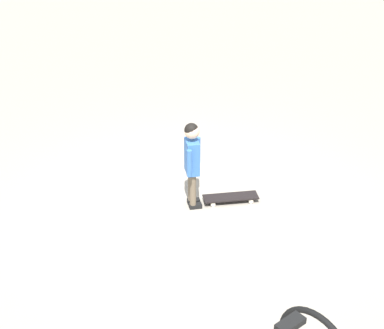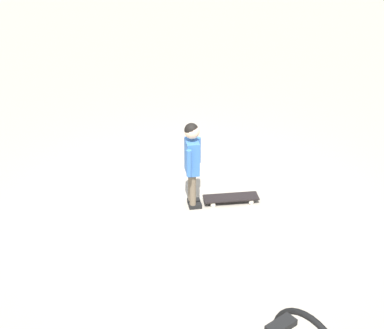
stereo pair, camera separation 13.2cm
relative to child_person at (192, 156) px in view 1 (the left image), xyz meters
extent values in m
plane|color=#9E9384|center=(0.03, 0.01, -0.66)|extent=(50.00, 50.00, 0.00)
cylinder|color=brown|center=(0.05, -0.01, -0.42)|extent=(0.08, 0.08, 0.42)
cube|color=black|center=(0.04, -0.04, -0.63)|extent=(0.12, 0.17, 0.05)
cylinder|color=brown|center=(-0.05, 0.02, -0.42)|extent=(0.08, 0.08, 0.42)
cube|color=black|center=(-0.06, -0.01, -0.63)|extent=(0.12, 0.17, 0.05)
cube|color=#386BB7|center=(0.00, 0.00, -0.01)|extent=(0.27, 0.20, 0.40)
cylinder|color=#386BB7|center=(0.12, -0.14, -0.01)|extent=(0.06, 0.06, 0.32)
cylinder|color=#386BB7|center=(-0.13, 0.10, -0.01)|extent=(0.06, 0.06, 0.32)
sphere|color=beige|center=(0.00, 0.00, 0.31)|extent=(0.17, 0.17, 0.17)
sphere|color=black|center=(0.00, 0.01, 0.32)|extent=(0.16, 0.16, 0.16)
cube|color=black|center=(-0.14, -0.45, -0.59)|extent=(0.40, 0.68, 0.02)
cube|color=#B7B7BC|center=(-0.21, -0.67, -0.61)|extent=(0.11, 0.06, 0.02)
cube|color=#B7B7BC|center=(-0.06, -0.23, -0.61)|extent=(0.11, 0.06, 0.02)
cylinder|color=beige|center=(-0.14, -0.69, -0.63)|extent=(0.05, 0.06, 0.06)
cylinder|color=beige|center=(-0.29, -0.64, -0.63)|extent=(0.05, 0.06, 0.06)
cylinder|color=beige|center=(0.01, -0.26, -0.63)|extent=(0.05, 0.06, 0.06)
cylinder|color=beige|center=(-0.13, -0.21, -0.63)|extent=(0.05, 0.06, 0.06)
cube|color=black|center=(-2.83, 0.76, 0.16)|extent=(0.14, 0.24, 0.05)
camera|label=1|loc=(-5.10, 2.74, 2.91)|focal=53.47mm
camera|label=2|loc=(-5.16, 2.62, 2.91)|focal=53.47mm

